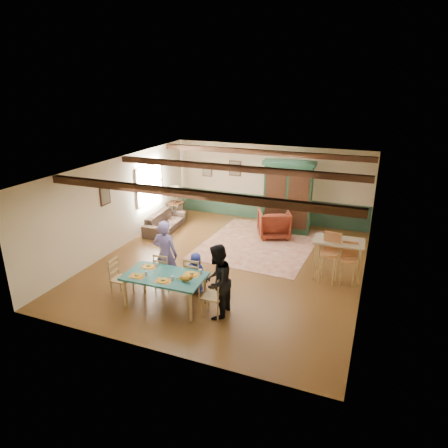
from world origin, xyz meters
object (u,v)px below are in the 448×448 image
at_px(dining_chair_far_left, 165,270).
at_px(bar_stool_right, 348,264).
at_px(dining_table, 166,290).
at_px(bar_stool_left, 329,259).
at_px(table_lamp, 175,195).
at_px(armoire, 288,197).
at_px(sofa, 165,221).
at_px(cat, 185,278).
at_px(dining_chair_end_left, 122,278).
at_px(person_child, 196,273).
at_px(person_man, 165,254).
at_px(person_woman, 217,282).
at_px(end_table, 176,211).
at_px(dining_chair_far_right, 195,275).
at_px(dining_chair_end_right, 213,295).
at_px(armchair, 274,224).
at_px(counter_table, 337,259).

bearing_deg(dining_chair_far_left, bar_stool_right, -157.72).
distance_m(dining_table, bar_stool_left, 4.04).
relative_size(table_lamp, bar_stool_left, 0.46).
bearing_deg(armoire, sofa, -164.74).
height_order(cat, bar_stool_left, bar_stool_left).
relative_size(dining_chair_far_left, armoire, 0.40).
bearing_deg(dining_chair_end_left, person_child, -62.70).
bearing_deg(table_lamp, person_man, -64.18).
bearing_deg(dining_table, bar_stool_left, 37.13).
distance_m(person_woman, end_table, 6.54).
distance_m(end_table, bar_stool_left, 6.50).
bearing_deg(sofa, dining_chair_far_left, -155.62).
relative_size(person_man, armoire, 0.72).
xyz_separation_m(sofa, bar_stool_left, (5.64, -1.80, 0.35)).
bearing_deg(table_lamp, bar_stool_left, -26.24).
bearing_deg(cat, sofa, 122.84).
bearing_deg(person_woman, armoire, 176.54).
height_order(dining_chair_far_right, dining_chair_end_right, same).
distance_m(dining_chair_far_right, table_lamp, 5.49).
bearing_deg(dining_chair_end_left, person_woman, -90.00).
height_order(armchair, bar_stool_left, bar_stool_left).
distance_m(armoire, sofa, 4.18).
xyz_separation_m(dining_chair_far_left, bar_stool_left, (3.63, 1.74, 0.17)).
height_order(dining_chair_end_left, bar_stool_right, bar_stool_right).
bearing_deg(armchair, cat, 59.33).
xyz_separation_m(person_man, bar_stool_right, (4.09, 1.74, -0.31)).
relative_size(dining_chair_far_right, person_child, 0.95).
xyz_separation_m(dining_chair_far_left, armoire, (1.82, 4.94, 0.71)).
distance_m(counter_table, bar_stool_left, 0.43).
distance_m(dining_chair_end_left, counter_table, 5.34).
bearing_deg(cat, dining_chair_end_right, 9.46).
relative_size(person_man, table_lamp, 2.90).
distance_m(person_child, cat, 0.96).
relative_size(dining_chair_end_left, end_table, 1.46).
bearing_deg(bar_stool_right, armoire, 123.83).
relative_size(person_child, bar_stool_left, 0.77).
relative_size(sofa, counter_table, 1.63).
bearing_deg(sofa, dining_table, -155.43).
bearing_deg(armoire, bar_stool_right, -58.74).
height_order(dining_chair_far_left, person_man, person_man).
relative_size(dining_chair_far_right, cat, 2.64).
distance_m(dining_chair_end_right, bar_stool_right, 3.55).
distance_m(dining_table, dining_chair_far_right, 0.82).
bearing_deg(armoire, cat, -103.33).
bearing_deg(cat, dining_chair_end_left, 176.63).
height_order(dining_chair_far_right, end_table, dining_chair_far_right).
bearing_deg(dining_chair_end_right, bar_stool_right, 132.69).
bearing_deg(dining_chair_end_right, dining_chair_end_left, -90.00).
bearing_deg(dining_chair_end_right, person_woman, 90.00).
height_order(dining_chair_end_right, bar_stool_left, bar_stool_left).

